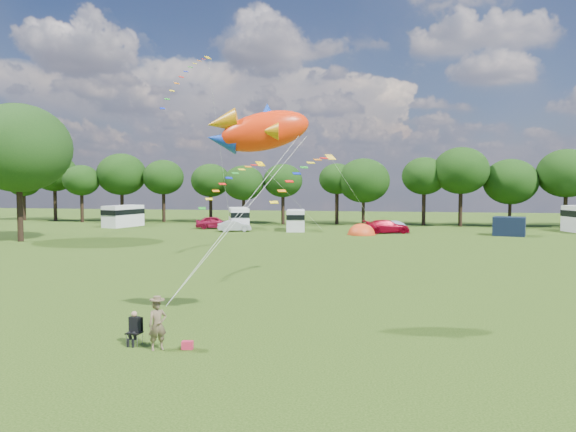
% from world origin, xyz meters
% --- Properties ---
extents(ground_plane, '(180.00, 180.00, 0.00)m').
position_xyz_m(ground_plane, '(0.00, 0.00, 0.00)').
color(ground_plane, black).
rests_on(ground_plane, ground).
extents(tree_line, '(102.98, 10.98, 10.27)m').
position_xyz_m(tree_line, '(5.30, 54.99, 6.35)').
color(tree_line, black).
rests_on(tree_line, ground).
extents(big_tree, '(10.00, 10.00, 13.28)m').
position_xyz_m(big_tree, '(-30.00, 28.00, 9.02)').
color(big_tree, black).
rests_on(big_tree, ground).
extents(car_a, '(5.00, 2.95, 1.56)m').
position_xyz_m(car_a, '(-16.05, 45.59, 0.78)').
color(car_a, maroon).
rests_on(car_a, ground).
extents(car_b, '(3.85, 2.58, 1.27)m').
position_xyz_m(car_b, '(-12.59, 42.25, 0.64)').
color(car_b, '#9FA1A7').
rests_on(car_b, ground).
extents(car_c, '(5.40, 3.54, 1.50)m').
position_xyz_m(car_c, '(4.92, 43.27, 0.75)').
color(car_c, '#A1041C').
rests_on(car_c, ground).
extents(campervan_a, '(3.69, 6.02, 2.75)m').
position_xyz_m(campervan_a, '(-28.59, 46.50, 1.48)').
color(campervan_a, silver).
rests_on(campervan_a, ground).
extents(campervan_b, '(3.85, 5.70, 2.58)m').
position_xyz_m(campervan_b, '(-13.11, 46.18, 1.38)').
color(campervan_b, white).
rests_on(campervan_b, ground).
extents(campervan_c, '(2.86, 5.24, 2.44)m').
position_xyz_m(campervan_c, '(-5.74, 44.77, 1.31)').
color(campervan_c, silver).
rests_on(campervan_c, ground).
extents(tent_orange, '(3.10, 3.40, 2.43)m').
position_xyz_m(tent_orange, '(2.19, 40.97, 0.02)').
color(tent_orange, '#DC4216').
rests_on(tent_orange, ground).
extents(tent_greyblue, '(3.55, 3.89, 2.64)m').
position_xyz_m(tent_greyblue, '(5.70, 44.74, 0.02)').
color(tent_greyblue, slate).
rests_on(tent_greyblue, ground).
extents(awning_navy, '(3.78, 3.35, 2.01)m').
position_xyz_m(awning_navy, '(17.87, 42.69, 1.00)').
color(awning_navy, black).
rests_on(awning_navy, ground).
extents(kite_flyer, '(0.75, 0.70, 1.72)m').
position_xyz_m(kite_flyer, '(-2.60, -2.75, 0.86)').
color(kite_flyer, brown).
rests_on(kite_flyer, ground).
extents(camp_chair, '(0.54, 0.53, 1.20)m').
position_xyz_m(camp_chair, '(-3.66, -2.29, 0.72)').
color(camp_chair, '#99999E').
rests_on(camp_chair, ground).
extents(kite_bag, '(0.42, 0.31, 0.27)m').
position_xyz_m(kite_bag, '(-1.63, -2.49, 0.14)').
color(kite_bag, '#CD2443').
rests_on(kite_bag, ground).
extents(fish_kite, '(4.31, 2.04, 2.26)m').
position_xyz_m(fish_kite, '(0.09, 0.72, 7.75)').
color(fish_kite, '#F72C07').
rests_on(fish_kite, ground).
extents(streamer_kite_a, '(3.27, 5.55, 5.74)m').
position_xyz_m(streamer_kite_a, '(-13.63, 30.67, 16.09)').
color(streamer_kite_a, '#D29F03').
rests_on(streamer_kite_a, ground).
extents(streamer_kite_b, '(4.35, 4.77, 3.83)m').
position_xyz_m(streamer_kite_b, '(-6.90, 23.04, 6.18)').
color(streamer_kite_b, '#FFC000').
rests_on(streamer_kite_b, ground).
extents(streamer_kite_c, '(3.11, 4.90, 2.78)m').
position_xyz_m(streamer_kite_c, '(0.68, 10.85, 6.49)').
color(streamer_kite_c, yellow).
rests_on(streamer_kite_c, ground).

